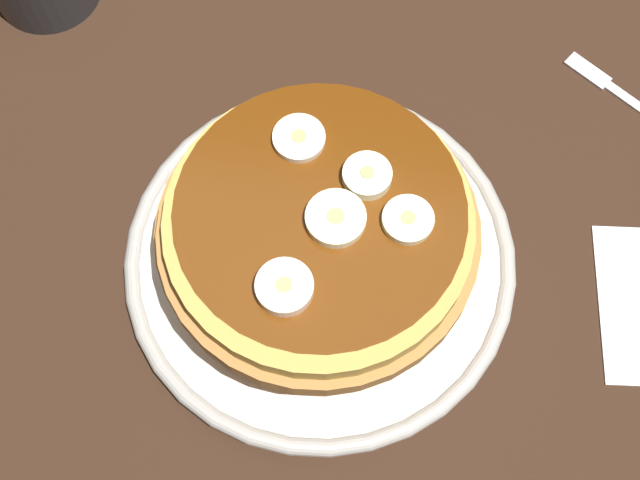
{
  "coord_description": "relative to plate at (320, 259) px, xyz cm",
  "views": [
    {
      "loc": [
        -3.0,
        19.9,
        53.18
      ],
      "look_at": [
        0.0,
        0.0,
        4.43
      ],
      "focal_mm": 47.42,
      "sensor_mm": 36.0,
      "label": 1
    }
  ],
  "objects": [
    {
      "name": "fork",
      "position": [
        -20.59,
        -15.93,
        -0.8
      ],
      "size": [
        11.29,
        8.14,
        0.5
      ],
      "color": "silver",
      "rests_on": "ground_plane"
    },
    {
      "name": "banana_slice_1",
      "position": [
        -5.06,
        -0.29,
        8.15
      ],
      "size": [
        3.0,
        3.0,
        0.79
      ],
      "color": "#EEE9B5",
      "rests_on": "pancake_stack"
    },
    {
      "name": "banana_slice_0",
      "position": [
        -0.98,
        0.55,
        8.2
      ],
      "size": [
        3.51,
        3.51,
        0.89
      ],
      "color": "#F2EDB9",
      "rests_on": "pancake_stack"
    },
    {
      "name": "plate",
      "position": [
        0.0,
        0.0,
        0.0
      ],
      "size": [
        25.78,
        25.78,
        1.96
      ],
      "color": "silver",
      "rests_on": "ground_plane"
    },
    {
      "name": "banana_slice_2",
      "position": [
        -2.4,
        -2.37,
        8.27
      ],
      "size": [
        2.91,
        2.91,
        1.02
      ],
      "color": "#EFF2C6",
      "rests_on": "pancake_stack"
    },
    {
      "name": "ground_plane",
      "position": [
        0.0,
        0.0,
        -2.55
      ],
      "size": [
        140.0,
        140.0,
        3.0
      ],
      "primitive_type": "cube",
      "color": "black"
    },
    {
      "name": "pancake_stack",
      "position": [
        0.08,
        0.22,
        4.29
      ],
      "size": [
        19.67,
        20.13,
        7.38
      ],
      "color": "#AB7032",
      "rests_on": "plate"
    },
    {
      "name": "banana_slice_3",
      "position": [
        1.91,
        -4.31,
        8.12
      ],
      "size": [
        3.17,
        3.17,
        0.72
      ],
      "color": "#F0E4C5",
      "rests_on": "pancake_stack"
    },
    {
      "name": "banana_slice_4",
      "position": [
        1.2,
        5.09,
        8.28
      ],
      "size": [
        3.26,
        3.26,
        1.05
      ],
      "color": "#FCE2C5",
      "rests_on": "pancake_stack"
    }
  ]
}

